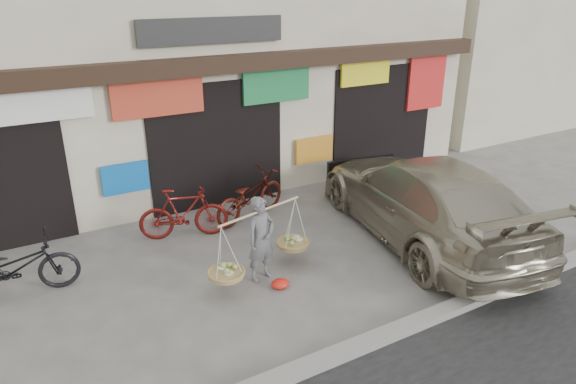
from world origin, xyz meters
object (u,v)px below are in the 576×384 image
street_vendor (261,243)px  bike_0 (15,268)px  bike_2 (250,196)px  bike_1 (184,213)px  suv (423,198)px

street_vendor → bike_0: bearing=143.9°
bike_2 → bike_1: bearing=76.6°
street_vendor → bike_2: bearing=54.5°
bike_0 → bike_2: (4.41, 0.81, 0.00)m
street_vendor → bike_1: size_ratio=1.17×
bike_0 → suv: 7.09m
suv → bike_0: bearing=-2.3°
bike_0 → bike_1: (2.93, 0.64, 0.02)m
bike_1 → bike_2: 1.49m
bike_2 → suv: suv is taller
street_vendor → bike_2: (0.88, 2.24, -0.17)m
bike_1 → bike_0: bearing=119.7°
bike_1 → bike_2: size_ratio=0.90×
bike_1 → bike_2: (1.48, 0.17, -0.01)m
bike_0 → bike_2: 4.48m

